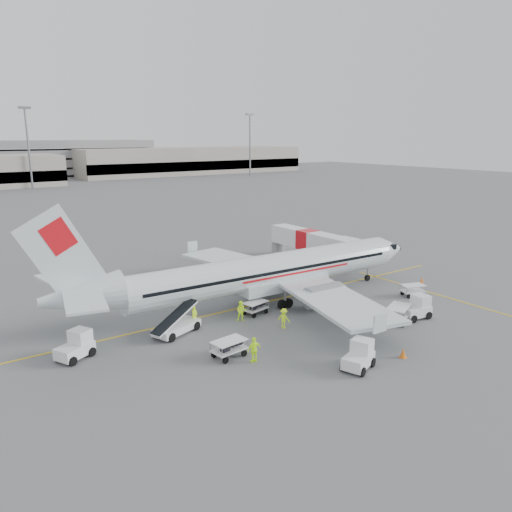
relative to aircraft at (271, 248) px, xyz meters
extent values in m
plane|color=#56595B|center=(-0.09, 0.20, -4.93)|extent=(360.00, 360.00, 0.00)
cube|color=yellow|center=(-0.09, 0.20, -4.92)|extent=(44.00, 0.20, 0.01)
cube|color=yellow|center=(13.91, -7.80, -4.92)|extent=(0.20, 20.00, 0.01)
cone|color=orange|center=(15.98, -4.16, -4.61)|extent=(0.39, 0.39, 0.64)
cone|color=orange|center=(6.74, 17.92, -4.63)|extent=(0.36, 0.36, 0.59)
cone|color=orange|center=(0.20, -14.39, -4.57)|extent=(0.44, 0.44, 0.71)
imported|color=#B9EA17|center=(-8.48, -1.30, -4.07)|extent=(0.74, 0.65, 1.72)
imported|color=#B9EA17|center=(-4.83, -2.43, -4.09)|extent=(1.03, 0.99, 1.67)
imported|color=#B9EA17|center=(-3.00, -5.59, -4.13)|extent=(0.96, 1.17, 1.58)
imported|color=#B9EA17|center=(-8.32, -9.14, -4.05)|extent=(1.04, 0.46, 1.74)
camera|label=1|loc=(-25.79, -33.85, 9.56)|focal=35.00mm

